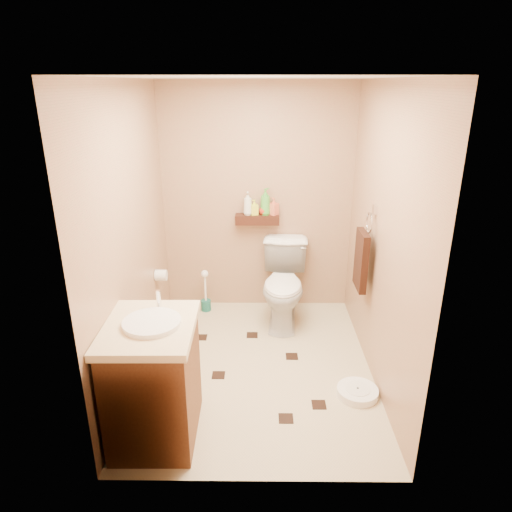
{
  "coord_description": "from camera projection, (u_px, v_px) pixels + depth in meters",
  "views": [
    {
      "loc": [
        0.03,
        -3.44,
        2.37
      ],
      "look_at": [
        -0.01,
        0.25,
        0.96
      ],
      "focal_mm": 32.0,
      "sensor_mm": 36.0,
      "label": 1
    }
  ],
  "objects": [
    {
      "name": "ground",
      "position": [
        256.0,
        366.0,
        4.06
      ],
      "size": [
        2.5,
        2.5,
        0.0
      ],
      "primitive_type": "plane",
      "color": "#BFA88C",
      "rests_on": "ground"
    },
    {
      "name": "wall_back",
      "position": [
        257.0,
        201.0,
        4.8
      ],
      "size": [
        2.0,
        0.04,
        2.4
      ],
      "primitive_type": "cube",
      "color": "#A5825E",
      "rests_on": "ground"
    },
    {
      "name": "wall_front",
      "position": [
        255.0,
        313.0,
        2.47
      ],
      "size": [
        2.0,
        0.04,
        2.4
      ],
      "primitive_type": "cube",
      "color": "#A5825E",
      "rests_on": "ground"
    },
    {
      "name": "wall_left",
      "position": [
        131.0,
        239.0,
        3.64
      ],
      "size": [
        0.04,
        2.5,
        2.4
      ],
      "primitive_type": "cube",
      "color": "#A5825E",
      "rests_on": "ground"
    },
    {
      "name": "wall_right",
      "position": [
        382.0,
        239.0,
        3.62
      ],
      "size": [
        0.04,
        2.5,
        2.4
      ],
      "primitive_type": "cube",
      "color": "#A5825E",
      "rests_on": "ground"
    },
    {
      "name": "ceiling",
      "position": [
        256.0,
        77.0,
        3.2
      ],
      "size": [
        2.0,
        2.5,
        0.02
      ],
      "primitive_type": "cube",
      "color": "silver",
      "rests_on": "wall_back"
    },
    {
      "name": "wall_shelf",
      "position": [
        257.0,
        219.0,
        4.79
      ],
      "size": [
        0.46,
        0.14,
        0.1
      ],
      "primitive_type": "cube",
      "color": "#3A190F",
      "rests_on": "wall_back"
    },
    {
      "name": "floor_accents",
      "position": [
        259.0,
        368.0,
        4.04
      ],
      "size": [
        1.16,
        1.32,
        0.01
      ],
      "color": "black",
      "rests_on": "ground"
    },
    {
      "name": "toilet",
      "position": [
        284.0,
        285.0,
        4.69
      ],
      "size": [
        0.53,
        0.85,
        0.84
      ],
      "primitive_type": "imported",
      "rotation": [
        0.0,
        0.0,
        -0.08
      ],
      "color": "white",
      "rests_on": "ground"
    },
    {
      "name": "vanity",
      "position": [
        154.0,
        379.0,
        3.14
      ],
      "size": [
        0.6,
        0.73,
        1.02
      ],
      "rotation": [
        0.0,
        0.0,
        0.01
      ],
      "color": "brown",
      "rests_on": "ground"
    },
    {
      "name": "bathroom_scale",
      "position": [
        357.0,
        392.0,
        3.68
      ],
      "size": [
        0.34,
        0.34,
        0.07
      ],
      "rotation": [
        0.0,
        0.0,
        -0.01
      ],
      "color": "white",
      "rests_on": "ground"
    },
    {
      "name": "toilet_brush",
      "position": [
        206.0,
        296.0,
        5.0
      ],
      "size": [
        0.11,
        0.11,
        0.48
      ],
      "color": "#186157",
      "rests_on": "ground"
    },
    {
      "name": "towel_ring",
      "position": [
        362.0,
        258.0,
        3.95
      ],
      "size": [
        0.12,
        0.3,
        0.76
      ],
      "color": "silver",
      "rests_on": "wall_right"
    },
    {
      "name": "toilet_paper",
      "position": [
        161.0,
        275.0,
        4.46
      ],
      "size": [
        0.12,
        0.11,
        0.12
      ],
      "color": "white",
      "rests_on": "wall_left"
    },
    {
      "name": "bottle_a",
      "position": [
        248.0,
        203.0,
        4.73
      ],
      "size": [
        0.1,
        0.1,
        0.24
      ],
      "primitive_type": "imported",
      "rotation": [
        0.0,
        0.0,
        0.05
      ],
      "color": "silver",
      "rests_on": "wall_shelf"
    },
    {
      "name": "bottle_b",
      "position": [
        254.0,
        207.0,
        4.74
      ],
      "size": [
        0.09,
        0.09,
        0.16
      ],
      "primitive_type": "imported",
      "rotation": [
        0.0,
        0.0,
        4.97
      ],
      "color": "yellow",
      "rests_on": "wall_shelf"
    },
    {
      "name": "bottle_c",
      "position": [
        264.0,
        209.0,
        4.75
      ],
      "size": [
        0.14,
        0.14,
        0.13
      ],
      "primitive_type": "imported",
      "rotation": [
        0.0,
        0.0,
        0.9
      ],
      "color": "red",
      "rests_on": "wall_shelf"
    },
    {
      "name": "bottle_d",
      "position": [
        265.0,
        202.0,
        4.72
      ],
      "size": [
        0.15,
        0.15,
        0.28
      ],
      "primitive_type": "imported",
      "rotation": [
        0.0,
        0.0,
        2.31
      ],
      "color": "green",
      "rests_on": "wall_shelf"
    },
    {
      "name": "bottle_e",
      "position": [
        274.0,
        206.0,
        4.74
      ],
      "size": [
        0.12,
        0.12,
        0.18
      ],
      "primitive_type": "imported",
      "rotation": [
        0.0,
        0.0,
        4.01
      ],
      "color": "#D96648",
      "rests_on": "wall_shelf"
    }
  ]
}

